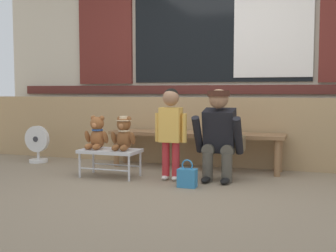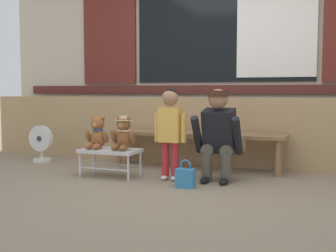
% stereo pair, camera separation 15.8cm
% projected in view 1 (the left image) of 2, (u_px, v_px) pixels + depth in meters
% --- Properties ---
extents(ground_plane, '(60.00, 60.00, 0.00)m').
position_uv_depth(ground_plane, '(176.00, 188.00, 4.10)').
color(ground_plane, '#84725B').
extents(brick_low_wall, '(6.51, 0.25, 0.85)m').
position_uv_depth(brick_low_wall, '(211.00, 131.00, 5.41)').
color(brick_low_wall, tan).
rests_on(brick_low_wall, ground).
extents(shop_facade, '(6.64, 0.26, 3.55)m').
position_uv_depth(shop_facade, '(221.00, 28.00, 5.78)').
color(shop_facade, beige).
rests_on(shop_facade, ground).
extents(wooden_bench_long, '(2.10, 0.40, 0.44)m').
position_uv_depth(wooden_bench_long, '(195.00, 138.00, 5.10)').
color(wooden_bench_long, '#8E6642').
rests_on(wooden_bench_long, ground).
extents(small_display_bench, '(0.64, 0.36, 0.30)m').
position_uv_depth(small_display_bench, '(110.00, 152.00, 4.63)').
color(small_display_bench, silver).
rests_on(small_display_bench, ground).
extents(teddy_bear_plain, '(0.28, 0.26, 0.36)m').
position_uv_depth(teddy_bear_plain, '(97.00, 134.00, 4.67)').
color(teddy_bear_plain, '#93562D').
rests_on(teddy_bear_plain, small_display_bench).
extents(teddy_bear_with_hat, '(0.28, 0.27, 0.36)m').
position_uv_depth(teddy_bear_with_hat, '(124.00, 134.00, 4.57)').
color(teddy_bear_with_hat, brown).
rests_on(teddy_bear_with_hat, small_display_bench).
extents(child_standing, '(0.35, 0.18, 0.96)m').
position_uv_depth(child_standing, '(171.00, 124.00, 4.45)').
color(child_standing, '#B7282D').
rests_on(child_standing, ground).
extents(adult_crouching, '(0.50, 0.49, 0.95)m').
position_uv_depth(adult_crouching, '(220.00, 134.00, 4.43)').
color(adult_crouching, '#4C473D').
rests_on(adult_crouching, ground).
extents(handbag_on_ground, '(0.18, 0.11, 0.27)m').
position_uv_depth(handbag_on_ground, '(187.00, 177.00, 4.14)').
color(handbag_on_ground, teal).
rests_on(handbag_on_ground, ground).
extents(floor_fan, '(0.34, 0.24, 0.48)m').
position_uv_depth(floor_fan, '(37.00, 144.00, 5.57)').
color(floor_fan, silver).
rests_on(floor_fan, ground).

